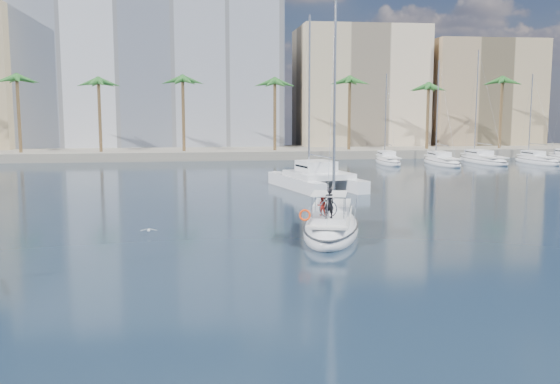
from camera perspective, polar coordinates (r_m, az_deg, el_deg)
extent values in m
plane|color=black|center=(32.24, 0.87, -5.40)|extent=(160.00, 160.00, 0.00)
cube|color=gray|center=(92.40, -4.78, 3.60)|extent=(120.00, 14.00, 1.20)
cube|color=silver|center=(104.50, -11.93, 11.30)|extent=(42.00, 16.00, 28.00)
cube|color=beige|center=(104.53, 7.19, 9.21)|extent=(20.00, 14.00, 20.00)
cube|color=tan|center=(109.50, 17.74, 8.31)|extent=(18.00, 12.00, 18.00)
cylinder|color=brown|center=(88.18, -4.67, 6.42)|extent=(0.44, 0.44, 10.50)
sphere|color=#266324|center=(88.21, -4.71, 9.83)|extent=(3.60, 3.60, 3.60)
cylinder|color=brown|center=(96.18, 16.12, 6.26)|extent=(0.44, 0.44, 10.50)
sphere|color=#266324|center=(96.21, 16.24, 9.38)|extent=(3.60, 3.60, 3.60)
ellipsoid|color=white|center=(36.45, 4.70, -3.39)|extent=(5.67, 10.31, 2.04)
ellipsoid|color=black|center=(36.39, 4.70, -2.95)|extent=(5.72, 10.41, 0.18)
cube|color=silver|center=(36.12, 4.69, -2.25)|extent=(4.14, 7.70, 0.12)
cube|color=silver|center=(37.18, 4.80, -1.40)|extent=(2.90, 3.66, 0.60)
cube|color=black|center=(37.17, 4.80, -1.37)|extent=(2.81, 3.30, 0.14)
cylinder|color=#B7BABF|center=(37.83, 5.01, 8.10)|extent=(0.15, 0.15, 12.89)
cylinder|color=#B7BABF|center=(36.16, 4.75, 0.26)|extent=(1.18, 3.85, 0.11)
cube|color=silver|center=(34.22, 4.51, -2.40)|extent=(2.46, 2.87, 0.36)
cube|color=silver|center=(33.91, 4.53, -0.15)|extent=(2.46, 2.87, 0.04)
torus|color=silver|center=(33.18, 4.43, -1.55)|extent=(0.94, 0.31, 0.96)
torus|color=#FF3E0D|center=(32.95, 2.29, -2.13)|extent=(0.66, 0.36, 0.64)
imported|color=black|center=(32.95, 4.49, -1.03)|extent=(0.69, 0.56, 1.64)
imported|color=maroon|center=(33.95, 3.86, -1.27)|extent=(0.58, 0.49, 1.05)
cube|color=white|center=(55.88, 1.41, 0.81)|extent=(3.73, 10.52, 1.10)
cube|color=white|center=(57.60, 5.14, 0.99)|extent=(3.73, 10.52, 1.10)
cube|color=silver|center=(56.15, 3.54, 1.60)|extent=(5.94, 6.76, 0.50)
cube|color=silver|center=(56.55, 3.32, 2.36)|extent=(3.58, 3.77, 1.00)
cube|color=black|center=(56.55, 3.32, 2.41)|extent=(3.50, 3.37, 0.18)
cylinder|color=#B7BABF|center=(57.75, 2.70, 8.96)|extent=(0.18, 0.18, 14.06)
ellipsoid|color=silver|center=(36.64, -11.91, -3.44)|extent=(0.19, 0.37, 0.17)
sphere|color=silver|center=(36.81, -11.89, -3.35)|extent=(0.10, 0.10, 0.10)
cube|color=gray|center=(36.66, -12.32, -3.40)|extent=(0.42, 0.15, 0.10)
cube|color=gray|center=(36.62, -11.51, -3.38)|extent=(0.42, 0.15, 0.10)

